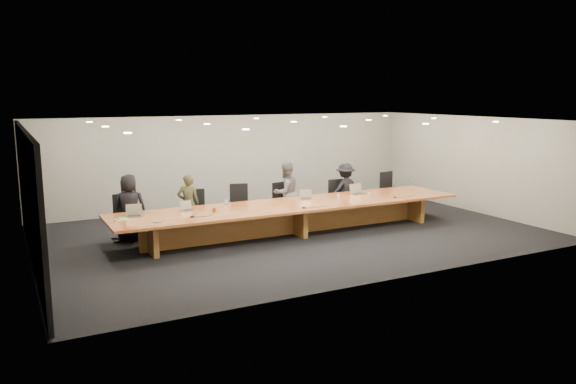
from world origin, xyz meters
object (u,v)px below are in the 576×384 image
person_b (188,204)px  mic_left (192,216)px  conference_table (294,213)px  chair_far_right (391,191)px  laptop_a (134,210)px  paper_cup_near (339,196)px  chair_mid_left (240,205)px  laptop_d (306,194)px  chair_mid_right (284,202)px  mic_center (304,208)px  chair_right (339,198)px  paper_cup_far (369,194)px  laptop_e (358,189)px  av_box (158,222)px  mic_right (395,197)px  chair_far_left (125,218)px  person_a (130,207)px  person_c (286,193)px  laptop_b (188,206)px  amber_mug (214,210)px  person_d (345,189)px  chair_left (198,210)px  water_bottle (226,204)px

person_b → mic_left: person_b is taller
conference_table → chair_far_right: (3.95, 1.20, 0.06)m
conference_table → person_b: person_b is taller
laptop_a → paper_cup_near: laptop_a is taller
chair_mid_left → laptop_d: chair_mid_left is taller
chair_mid_right → mic_center: 1.87m
chair_right → paper_cup_far: size_ratio=13.18×
laptop_e → av_box: bearing=-172.6°
chair_far_right → mic_right: chair_far_right is taller
chair_far_left → person_a: (0.12, 0.02, 0.23)m
conference_table → mic_center: (-0.04, -0.60, 0.24)m
chair_mid_right → person_c: 0.27m
chair_mid_right → laptop_b: 3.07m
laptop_d → amber_mug: bearing=-148.3°
chair_far_right → conference_table: bearing=-171.4°
chair_far_left → chair_mid_left: (2.97, 0.09, 0.01)m
person_d → mic_right: bearing=101.5°
mic_center → chair_mid_right: bearing=77.3°
chair_far_left → mic_center: size_ratio=9.18×
laptop_a → av_box: size_ratio=2.02×
person_a → person_d: 6.08m
paper_cup_far → mic_center: bearing=-164.9°
laptop_d → paper_cup_far: bearing=10.3°
conference_table → mic_left: (-2.71, -0.34, 0.25)m
paper_cup_near → person_b: bearing=163.5°
av_box → chair_mid_left: bearing=49.0°
person_a → av_box: (0.24, -1.66, -0.03)m
person_b → person_c: (2.69, -0.09, 0.08)m
person_a → laptop_a: bearing=101.2°
chair_far_right → laptop_b: chair_far_right is taller
person_d → mic_center: 2.99m
chair_right → laptop_e: 0.89m
conference_table → laptop_b: 2.63m
person_b → mic_center: (2.26, -1.85, 0.02)m
mic_right → chair_right: bearing=112.5°
chair_left → mic_left: size_ratio=7.83×
chair_left → av_box: size_ratio=6.22×
laptop_d → mic_left: 3.38m
av_box → chair_left: bearing=66.0°
mic_left → laptop_e: bearing=8.2°
chair_mid_right → paper_cup_near: size_ratio=12.68×
person_c → person_d: 1.95m
laptop_d → person_b: bearing=-174.3°
chair_far_right → person_b: bearing=171.2°
water_bottle → av_box: 1.98m
chair_right → laptop_b: 4.73m
person_b → laptop_d: (2.88, -0.85, 0.13)m
chair_far_left → chair_far_right: bearing=2.6°
chair_left → mic_left: 1.84m
person_a → paper_cup_near: size_ratio=18.36×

